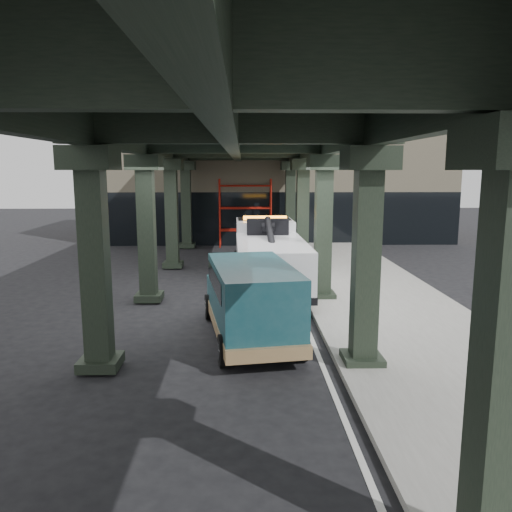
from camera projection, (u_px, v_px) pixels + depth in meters
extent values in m
plane|color=black|center=(248.00, 318.00, 15.42)|extent=(90.00, 90.00, 0.00)
cube|color=gray|center=(375.00, 298.00, 17.49)|extent=(5.00, 40.00, 0.15)
cube|color=silver|center=(296.00, 300.00, 17.43)|extent=(0.12, 38.00, 0.01)
cube|color=black|center=(505.00, 364.00, 5.21)|extent=(0.55, 0.55, 5.00)
cube|color=black|center=(366.00, 261.00, 11.12)|extent=(0.55, 0.55, 5.00)
cube|color=black|center=(370.00, 158.00, 10.74)|extent=(1.10, 1.10, 0.50)
cube|color=black|center=(362.00, 360.00, 11.51)|extent=(0.90, 0.90, 0.24)
cube|color=black|center=(323.00, 229.00, 17.03)|extent=(0.55, 0.55, 5.00)
cube|color=black|center=(325.00, 163.00, 16.65)|extent=(1.10, 1.10, 0.50)
cube|color=black|center=(322.00, 295.00, 17.42)|extent=(0.90, 0.90, 0.24)
cube|color=black|center=(302.00, 214.00, 22.94)|extent=(0.55, 0.55, 5.00)
cube|color=black|center=(303.00, 165.00, 22.56)|extent=(1.10, 1.10, 0.50)
cube|color=black|center=(302.00, 264.00, 23.33)|extent=(0.90, 0.90, 0.24)
cube|color=black|center=(290.00, 205.00, 28.85)|extent=(0.55, 0.55, 5.00)
cube|color=black|center=(291.00, 166.00, 28.47)|extent=(1.10, 1.10, 0.50)
cube|color=black|center=(290.00, 245.00, 29.24)|extent=(0.90, 0.90, 0.24)
cube|color=black|center=(95.00, 262.00, 10.96)|extent=(0.55, 0.55, 5.00)
cube|color=black|center=(89.00, 158.00, 10.58)|extent=(1.10, 1.10, 0.50)
cube|color=black|center=(101.00, 362.00, 11.36)|extent=(0.90, 0.90, 0.24)
cube|color=black|center=(147.00, 230.00, 16.87)|extent=(0.55, 0.55, 5.00)
cube|color=black|center=(144.00, 162.00, 16.49)|extent=(1.10, 1.10, 0.50)
cube|color=black|center=(149.00, 296.00, 17.27)|extent=(0.90, 0.90, 0.24)
cube|color=black|center=(172.00, 214.00, 22.78)|extent=(0.55, 0.55, 5.00)
cube|color=black|center=(170.00, 164.00, 22.40)|extent=(1.10, 1.10, 0.50)
cube|color=black|center=(173.00, 264.00, 23.18)|extent=(0.90, 0.90, 0.24)
cube|color=black|center=(186.00, 205.00, 28.69)|extent=(0.55, 0.55, 5.00)
cube|color=black|center=(185.00, 166.00, 28.31)|extent=(1.10, 1.10, 0.50)
cube|color=black|center=(187.00, 245.00, 29.09)|extent=(0.90, 0.90, 0.24)
cube|color=black|center=(325.00, 138.00, 16.51)|extent=(0.35, 32.00, 1.10)
cube|color=black|center=(143.00, 138.00, 16.36)|extent=(0.35, 32.00, 1.10)
cube|color=black|center=(235.00, 138.00, 16.43)|extent=(0.35, 32.00, 1.10)
cube|color=black|center=(235.00, 116.00, 16.31)|extent=(7.40, 32.00, 0.30)
cube|color=#C6B793|center=(274.00, 177.00, 34.49)|extent=(22.00, 10.00, 8.00)
cylinder|color=#AB180D|center=(220.00, 213.00, 29.72)|extent=(0.08, 0.08, 4.00)
cylinder|color=#AB180D|center=(220.00, 214.00, 28.93)|extent=(0.08, 0.08, 4.00)
cylinder|color=#AB180D|center=(270.00, 212.00, 29.79)|extent=(0.08, 0.08, 4.00)
cylinder|color=#AB180D|center=(271.00, 214.00, 29.01)|extent=(0.08, 0.08, 4.00)
cylinder|color=#AB180D|center=(245.00, 229.00, 29.92)|extent=(3.00, 0.08, 0.08)
cylinder|color=#AB180D|center=(245.00, 208.00, 29.70)|extent=(3.00, 0.08, 0.08)
cylinder|color=#AB180D|center=(245.00, 186.00, 29.48)|extent=(3.00, 0.08, 0.08)
cube|color=black|center=(269.00, 273.00, 18.67)|extent=(1.17, 7.50, 0.25)
cube|color=silver|center=(265.00, 241.00, 21.03)|extent=(2.40, 2.45, 1.80)
cube|color=silver|center=(263.00, 249.00, 22.14)|extent=(2.36, 0.75, 0.90)
cube|color=black|center=(264.00, 229.00, 21.19)|extent=(2.22, 1.35, 0.85)
cube|color=silver|center=(272.00, 262.00, 17.43)|extent=(2.51, 5.04, 1.40)
cube|color=orange|center=(265.00, 218.00, 20.66)|extent=(1.80, 0.32, 0.16)
cube|color=black|center=(268.00, 227.00, 19.22)|extent=(1.61, 0.64, 0.60)
cylinder|color=black|center=(271.00, 240.00, 17.50)|extent=(0.32, 3.49, 1.34)
cube|color=black|center=(278.00, 309.00, 15.09)|extent=(0.33, 1.40, 0.18)
cube|color=black|center=(280.00, 317.00, 14.41)|extent=(1.60, 0.29, 0.18)
cylinder|color=black|center=(239.00, 263.00, 21.44)|extent=(0.37, 1.11, 1.10)
cylinder|color=silver|center=(239.00, 263.00, 21.44)|extent=(0.40, 0.61, 0.60)
cylinder|color=black|center=(289.00, 263.00, 21.54)|extent=(0.37, 1.11, 1.10)
cylinder|color=silver|center=(289.00, 263.00, 21.54)|extent=(0.40, 0.61, 0.60)
cylinder|color=black|center=(240.00, 280.00, 18.20)|extent=(0.37, 1.11, 1.10)
cylinder|color=silver|center=(240.00, 280.00, 18.20)|extent=(0.40, 0.61, 0.60)
cylinder|color=black|center=(300.00, 279.00, 18.30)|extent=(0.37, 1.11, 1.10)
cylinder|color=silver|center=(300.00, 279.00, 18.30)|extent=(0.40, 0.61, 0.60)
cylinder|color=black|center=(241.00, 288.00, 16.92)|extent=(0.37, 1.11, 1.10)
cylinder|color=silver|center=(241.00, 288.00, 16.92)|extent=(0.40, 0.61, 0.60)
cylinder|color=black|center=(305.00, 287.00, 17.03)|extent=(0.37, 1.11, 1.10)
cylinder|color=silver|center=(305.00, 287.00, 17.03)|extent=(0.40, 0.61, 0.60)
cube|color=#133D45|center=(239.00, 290.00, 15.35)|extent=(1.99, 1.27, 0.82)
cube|color=#133D45|center=(253.00, 299.00, 12.86)|extent=(2.51, 4.33, 1.77)
cube|color=#92734A|center=(250.00, 322.00, 13.34)|extent=(2.70, 5.32, 0.32)
cube|color=black|center=(240.00, 269.00, 14.87)|extent=(1.81, 0.66, 0.76)
cube|color=black|center=(251.00, 279.00, 13.05)|extent=(2.41, 3.53, 0.50)
cube|color=silver|center=(237.00, 297.00, 15.88)|extent=(1.81, 0.39, 0.27)
cylinder|color=black|center=(210.00, 307.00, 15.23)|extent=(0.37, 0.79, 0.76)
cylinder|color=silver|center=(210.00, 307.00, 15.23)|extent=(0.35, 0.46, 0.42)
cylinder|color=black|center=(268.00, 304.00, 15.55)|extent=(0.37, 0.79, 0.76)
cylinder|color=silver|center=(268.00, 304.00, 15.55)|extent=(0.35, 0.46, 0.42)
cylinder|color=black|center=(224.00, 351.00, 11.53)|extent=(0.37, 0.79, 0.76)
cylinder|color=silver|center=(224.00, 351.00, 11.53)|extent=(0.35, 0.46, 0.42)
cylinder|color=black|center=(300.00, 346.00, 11.85)|extent=(0.37, 0.79, 0.76)
cylinder|color=silver|center=(300.00, 346.00, 11.85)|extent=(0.35, 0.46, 0.42)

